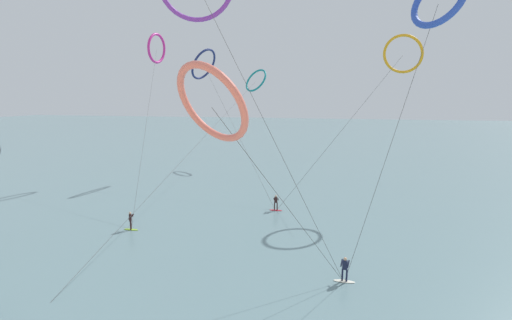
{
  "coord_description": "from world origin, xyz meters",
  "views": [
    {
      "loc": [
        6.15,
        -2.83,
        12.0
      ],
      "look_at": [
        0.0,
        23.83,
        7.24
      ],
      "focal_mm": 25.29,
      "sensor_mm": 36.0,
      "label": 1
    }
  ],
  "objects_px": {
    "surfer_lime": "(131,222)",
    "kite_teal": "(256,81)",
    "kite_magenta": "(157,49)",
    "kite_navy": "(204,64)",
    "kite_coral": "(212,104)",
    "surfer_crimson": "(276,204)",
    "surfer_ivory": "(345,271)",
    "kite_cobalt": "(438,1)",
    "kite_amber": "(403,54)"
  },
  "relations": [
    {
      "from": "surfer_ivory",
      "to": "kite_cobalt",
      "type": "relative_size",
      "value": 0.09
    },
    {
      "from": "kite_cobalt",
      "to": "kite_coral",
      "type": "height_order",
      "value": "kite_cobalt"
    },
    {
      "from": "surfer_crimson",
      "to": "kite_teal",
      "type": "relative_size",
      "value": 0.03
    },
    {
      "from": "surfer_lime",
      "to": "surfer_ivory",
      "type": "distance_m",
      "value": 19.61
    },
    {
      "from": "surfer_lime",
      "to": "kite_magenta",
      "type": "xyz_separation_m",
      "value": [
        -8.65,
        22.73,
        18.33
      ]
    },
    {
      "from": "surfer_crimson",
      "to": "surfer_lime",
      "type": "distance_m",
      "value": 14.7
    },
    {
      "from": "surfer_crimson",
      "to": "kite_amber",
      "type": "xyz_separation_m",
      "value": [
        12.75,
        6.87,
        15.85
      ]
    },
    {
      "from": "kite_cobalt",
      "to": "kite_coral",
      "type": "distance_m",
      "value": 16.84
    },
    {
      "from": "kite_coral",
      "to": "kite_amber",
      "type": "bearing_deg",
      "value": -85.0
    },
    {
      "from": "kite_teal",
      "to": "kite_coral",
      "type": "distance_m",
      "value": 49.23
    },
    {
      "from": "surfer_ivory",
      "to": "kite_magenta",
      "type": "height_order",
      "value": "kite_magenta"
    },
    {
      "from": "surfer_crimson",
      "to": "kite_cobalt",
      "type": "bearing_deg",
      "value": -45.41
    },
    {
      "from": "kite_teal",
      "to": "kite_magenta",
      "type": "bearing_deg",
      "value": -95.87
    },
    {
      "from": "surfer_crimson",
      "to": "surfer_lime",
      "type": "relative_size",
      "value": 1.0
    },
    {
      "from": "kite_teal",
      "to": "kite_cobalt",
      "type": "bearing_deg",
      "value": -26.2
    },
    {
      "from": "kite_navy",
      "to": "kite_teal",
      "type": "bearing_deg",
      "value": 168.02
    },
    {
      "from": "surfer_lime",
      "to": "kite_navy",
      "type": "height_order",
      "value": "kite_navy"
    },
    {
      "from": "kite_cobalt",
      "to": "kite_coral",
      "type": "xyz_separation_m",
      "value": [
        -11.73,
        -10.27,
        -6.37
      ]
    },
    {
      "from": "kite_amber",
      "to": "kite_teal",
      "type": "xyz_separation_m",
      "value": [
        -21.39,
        20.97,
        -1.67
      ]
    },
    {
      "from": "kite_coral",
      "to": "surfer_crimson",
      "type": "bearing_deg",
      "value": -59.53
    },
    {
      "from": "kite_magenta",
      "to": "surfer_crimson",
      "type": "bearing_deg",
      "value": 61.47
    },
    {
      "from": "surfer_lime",
      "to": "kite_magenta",
      "type": "relative_size",
      "value": 0.07
    },
    {
      "from": "surfer_crimson",
      "to": "kite_cobalt",
      "type": "xyz_separation_m",
      "value": [
        12.14,
        -10.17,
        17.27
      ]
    },
    {
      "from": "kite_magenta",
      "to": "kite_navy",
      "type": "bearing_deg",
      "value": 117.3
    },
    {
      "from": "surfer_lime",
      "to": "kite_coral",
      "type": "relative_size",
      "value": 0.12
    },
    {
      "from": "surfer_crimson",
      "to": "surfer_ivory",
      "type": "distance_m",
      "value": 15.55
    },
    {
      "from": "kite_navy",
      "to": "kite_cobalt",
      "type": "bearing_deg",
      "value": 58.75
    },
    {
      "from": "kite_magenta",
      "to": "kite_amber",
      "type": "bearing_deg",
      "value": 83.67
    },
    {
      "from": "kite_magenta",
      "to": "kite_cobalt",
      "type": "xyz_separation_m",
      "value": [
        32.7,
        -24.29,
        -1.06
      ]
    },
    {
      "from": "surfer_ivory",
      "to": "kite_magenta",
      "type": "bearing_deg",
      "value": -33.99
    },
    {
      "from": "kite_amber",
      "to": "kite_teal",
      "type": "bearing_deg",
      "value": -19.87
    },
    {
      "from": "kite_amber",
      "to": "kite_cobalt",
      "type": "distance_m",
      "value": 17.11
    },
    {
      "from": "surfer_lime",
      "to": "surfer_crimson",
      "type": "bearing_deg",
      "value": -79.16
    },
    {
      "from": "kite_teal",
      "to": "surfer_crimson",
      "type": "bearing_deg",
      "value": -37.63
    },
    {
      "from": "kite_amber",
      "to": "kite_cobalt",
      "type": "height_order",
      "value": "kite_cobalt"
    },
    {
      "from": "surfer_lime",
      "to": "kite_cobalt",
      "type": "relative_size",
      "value": 0.09
    },
    {
      "from": "surfer_crimson",
      "to": "kite_coral",
      "type": "height_order",
      "value": "kite_coral"
    },
    {
      "from": "kite_amber",
      "to": "kite_cobalt",
      "type": "xyz_separation_m",
      "value": [
        -0.61,
        -17.04,
        1.42
      ]
    },
    {
      "from": "surfer_crimson",
      "to": "kite_teal",
      "type": "bearing_deg",
      "value": 101.79
    },
    {
      "from": "surfer_crimson",
      "to": "surfer_lime",
      "type": "height_order",
      "value": "same"
    },
    {
      "from": "surfer_crimson",
      "to": "kite_cobalt",
      "type": "distance_m",
      "value": 23.43
    },
    {
      "from": "surfer_lime",
      "to": "kite_teal",
      "type": "height_order",
      "value": "kite_teal"
    },
    {
      "from": "surfer_crimson",
      "to": "kite_magenta",
      "type": "xyz_separation_m",
      "value": [
        -20.56,
        14.12,
        18.33
      ]
    },
    {
      "from": "kite_amber",
      "to": "kite_magenta",
      "type": "xyz_separation_m",
      "value": [
        -33.31,
        7.25,
        2.48
      ]
    },
    {
      "from": "surfer_lime",
      "to": "kite_coral",
      "type": "bearing_deg",
      "value": -158.87
    },
    {
      "from": "kite_magenta",
      "to": "kite_teal",
      "type": "relative_size",
      "value": 0.49
    },
    {
      "from": "kite_navy",
      "to": "kite_teal",
      "type": "distance_m",
      "value": 12.66
    },
    {
      "from": "surfer_ivory",
      "to": "kite_magenta",
      "type": "distance_m",
      "value": 43.35
    },
    {
      "from": "kite_teal",
      "to": "surfer_lime",
      "type": "bearing_deg",
      "value": -60.0
    },
    {
      "from": "kite_navy",
      "to": "kite_magenta",
      "type": "xyz_separation_m",
      "value": [
        -6.39,
        -2.5,
        2.19
      ]
    }
  ]
}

